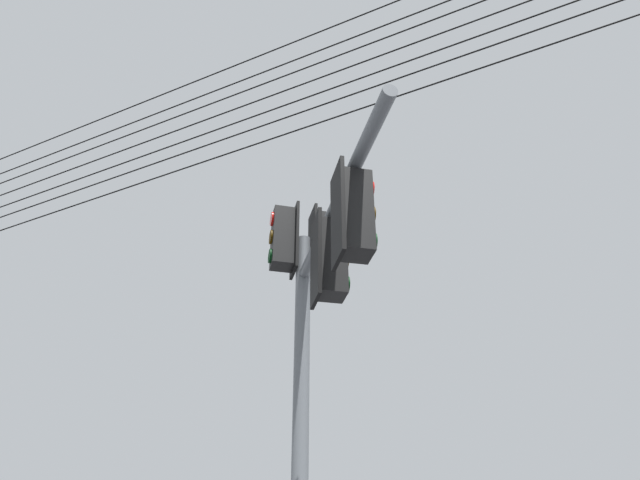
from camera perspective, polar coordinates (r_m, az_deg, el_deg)
signal_mast_assembly at (r=6.89m, az=-0.58°, el=-7.52°), size 3.00×2.98×6.83m
overhead_wire_span at (r=9.77m, az=6.82°, el=17.93°), size 3.52×32.20×2.90m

